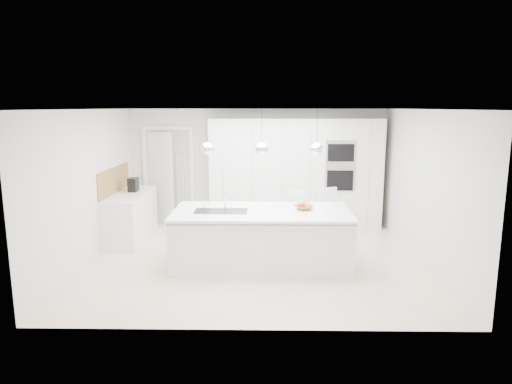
{
  "coord_description": "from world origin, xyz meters",
  "views": [
    {
      "loc": [
        0.13,
        -7.38,
        2.54
      ],
      "look_at": [
        0.0,
        0.3,
        1.1
      ],
      "focal_mm": 32.0,
      "sensor_mm": 36.0,
      "label": 1
    }
  ],
  "objects_px": {
    "espresso_machine": "(133,185)",
    "bar_stool_right": "(328,219)",
    "island_base": "(262,240)",
    "fruit_bowl": "(304,207)",
    "bar_stool_left": "(297,221)"
  },
  "relations": [
    {
      "from": "fruit_bowl",
      "to": "bar_stool_left",
      "type": "xyz_separation_m",
      "value": [
        -0.05,
        0.73,
        -0.42
      ]
    },
    {
      "from": "espresso_machine",
      "to": "bar_stool_left",
      "type": "xyz_separation_m",
      "value": [
        3.16,
        -0.82,
        -0.51
      ]
    },
    {
      "from": "island_base",
      "to": "bar_stool_right",
      "type": "relative_size",
      "value": 2.59
    },
    {
      "from": "island_base",
      "to": "bar_stool_right",
      "type": "height_order",
      "value": "bar_stool_right"
    },
    {
      "from": "espresso_machine",
      "to": "bar_stool_right",
      "type": "xyz_separation_m",
      "value": [
        3.74,
        -0.73,
        -0.49
      ]
    },
    {
      "from": "island_base",
      "to": "bar_stool_left",
      "type": "relative_size",
      "value": 2.69
    },
    {
      "from": "espresso_machine",
      "to": "bar_stool_right",
      "type": "relative_size",
      "value": 0.25
    },
    {
      "from": "espresso_machine",
      "to": "bar_stool_right",
      "type": "bearing_deg",
      "value": -9.83
    },
    {
      "from": "fruit_bowl",
      "to": "bar_stool_right",
      "type": "xyz_separation_m",
      "value": [
        0.53,
        0.82,
        -0.39
      ]
    },
    {
      "from": "bar_stool_left",
      "to": "bar_stool_right",
      "type": "distance_m",
      "value": 0.59
    },
    {
      "from": "island_base",
      "to": "bar_stool_left",
      "type": "distance_m",
      "value": 1.08
    },
    {
      "from": "island_base",
      "to": "bar_stool_right",
      "type": "distance_m",
      "value": 1.55
    },
    {
      "from": "island_base",
      "to": "espresso_machine",
      "type": "height_order",
      "value": "espresso_machine"
    },
    {
      "from": "island_base",
      "to": "fruit_bowl",
      "type": "xyz_separation_m",
      "value": [
        0.68,
        0.14,
        0.51
      ]
    },
    {
      "from": "island_base",
      "to": "espresso_machine",
      "type": "bearing_deg",
      "value": 146.25
    }
  ]
}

